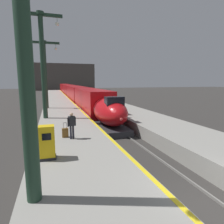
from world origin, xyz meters
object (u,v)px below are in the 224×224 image
at_px(highspeed_train_main, 72,92).
at_px(station_column_far, 45,68).
at_px(passenger_near_edge, 72,124).
at_px(station_column_mid, 42,57).
at_px(rolling_suitcase, 65,133).
at_px(ticket_machine_yellow, 47,144).

bearing_deg(highspeed_train_main, station_column_far, -104.20).
height_order(station_column_far, passenger_near_edge, station_column_far).
height_order(station_column_mid, rolling_suitcase, station_column_mid).
relative_size(station_column_far, passenger_near_edge, 5.26).
bearing_deg(station_column_far, highspeed_train_main, 75.80).
relative_size(highspeed_train_main, station_column_mid, 7.53).
distance_m(highspeed_train_main, rolling_suitcase, 38.68).
bearing_deg(highspeed_train_main, rolling_suitcase, -96.69).
bearing_deg(ticket_machine_yellow, station_column_far, 91.08).
bearing_deg(ticket_machine_yellow, highspeed_train_main, 82.44).
bearing_deg(station_column_mid, ticket_machine_yellow, -88.15).
height_order(passenger_near_edge, ticket_machine_yellow, passenger_near_edge).
distance_m(rolling_suitcase, ticket_machine_yellow, 3.58).
xyz_separation_m(station_column_mid, ticket_machine_yellow, (0.35, -10.84, -5.20)).
bearing_deg(station_column_far, rolling_suitcase, -84.73).
bearing_deg(station_column_mid, rolling_suitcase, -79.40).
distance_m(station_column_mid, ticket_machine_yellow, 12.03).
bearing_deg(rolling_suitcase, station_column_far, 95.27).
relative_size(highspeed_train_main, station_column_far, 8.46).
xyz_separation_m(station_column_far, ticket_machine_yellow, (0.35, -18.49, -4.62)).
xyz_separation_m(station_column_mid, station_column_far, (0.00, 7.65, -0.58)).
height_order(station_column_mid, passenger_near_edge, station_column_mid).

